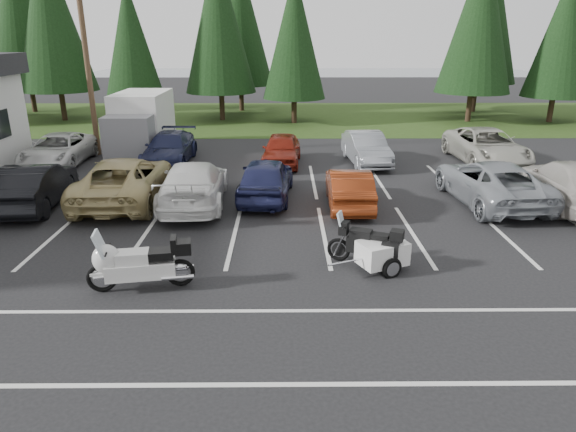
{
  "coord_description": "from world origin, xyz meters",
  "views": [
    {
      "loc": [
        -0.7,
        -13.36,
        5.72
      ],
      "look_at": [
        -0.59,
        -0.5,
        1.14
      ],
      "focal_mm": 32.0,
      "sensor_mm": 36.0,
      "label": 1
    }
  ],
  "objects_px": {
    "car_near_2": "(124,180)",
    "car_near_3": "(194,184)",
    "car_near_6": "(491,182)",
    "utility_pole": "(86,57)",
    "car_near_5": "(349,188)",
    "car_far_2": "(282,149)",
    "car_far_4": "(486,146)",
    "touring_motorcycle": "(140,259)",
    "car_near_7": "(570,183)",
    "car_far_1": "(169,148)",
    "car_far_0": "(58,150)",
    "adventure_motorcycle": "(366,240)",
    "car_near_4": "(266,178)",
    "box_truck": "(138,124)",
    "cargo_trailer": "(382,256)",
    "car_near_1": "(34,185)",
    "car_far_3": "(366,148)"
  },
  "relations": [
    {
      "from": "car_near_1",
      "to": "car_near_5",
      "type": "height_order",
      "value": "car_near_1"
    },
    {
      "from": "touring_motorcycle",
      "to": "car_near_7",
      "type": "bearing_deg",
      "value": 15.65
    },
    {
      "from": "car_near_2",
      "to": "adventure_motorcycle",
      "type": "relative_size",
      "value": 2.51
    },
    {
      "from": "car_near_3",
      "to": "car_far_1",
      "type": "xyz_separation_m",
      "value": [
        -2.15,
        6.19,
        -0.07
      ]
    },
    {
      "from": "car_near_3",
      "to": "car_near_7",
      "type": "xyz_separation_m",
      "value": [
        13.15,
        -0.15,
        0.02
      ]
    },
    {
      "from": "box_truck",
      "to": "car_near_3",
      "type": "xyz_separation_m",
      "value": [
        4.14,
        -8.56,
        -0.68
      ]
    },
    {
      "from": "car_near_5",
      "to": "car_far_2",
      "type": "xyz_separation_m",
      "value": [
        -2.37,
        6.12,
        0.03
      ]
    },
    {
      "from": "car_near_2",
      "to": "car_far_2",
      "type": "bearing_deg",
      "value": -137.7
    },
    {
      "from": "car_far_1",
      "to": "car_far_0",
      "type": "bearing_deg",
      "value": -175.95
    },
    {
      "from": "car_near_4",
      "to": "car_far_0",
      "type": "xyz_separation_m",
      "value": [
        -9.69,
        5.24,
        -0.07
      ]
    },
    {
      "from": "car_near_3",
      "to": "adventure_motorcycle",
      "type": "bearing_deg",
      "value": 133.19
    },
    {
      "from": "car_far_3",
      "to": "cargo_trailer",
      "type": "bearing_deg",
      "value": -101.67
    },
    {
      "from": "car_near_6",
      "to": "car_near_4",
      "type": "bearing_deg",
      "value": -8.07
    },
    {
      "from": "car_far_4",
      "to": "touring_motorcycle",
      "type": "relative_size",
      "value": 2.04
    },
    {
      "from": "utility_pole",
      "to": "car_far_2",
      "type": "xyz_separation_m",
      "value": [
        9.2,
        -2.15,
        -4.0
      ]
    },
    {
      "from": "car_near_6",
      "to": "car_far_3",
      "type": "bearing_deg",
      "value": -63.32
    },
    {
      "from": "car_near_1",
      "to": "car_far_4",
      "type": "xyz_separation_m",
      "value": [
        18.05,
        6.3,
        0.01
      ]
    },
    {
      "from": "car_near_2",
      "to": "car_near_3",
      "type": "xyz_separation_m",
      "value": [
        2.54,
        -0.41,
        -0.03
      ]
    },
    {
      "from": "box_truck",
      "to": "car_far_0",
      "type": "height_order",
      "value": "box_truck"
    },
    {
      "from": "car_far_4",
      "to": "touring_motorcycle",
      "type": "bearing_deg",
      "value": -137.81
    },
    {
      "from": "car_near_2",
      "to": "cargo_trailer",
      "type": "distance_m",
      "value": 10.05
    },
    {
      "from": "utility_pole",
      "to": "adventure_motorcycle",
      "type": "bearing_deg",
      "value": -49.01
    },
    {
      "from": "car_far_1",
      "to": "car_near_2",
      "type": "bearing_deg",
      "value": -92.71
    },
    {
      "from": "car_near_4",
      "to": "cargo_trailer",
      "type": "distance_m",
      "value": 6.87
    },
    {
      "from": "car_far_3",
      "to": "car_far_0",
      "type": "bearing_deg",
      "value": 175.36
    },
    {
      "from": "car_near_2",
      "to": "car_near_3",
      "type": "relative_size",
      "value": 1.09
    },
    {
      "from": "adventure_motorcycle",
      "to": "touring_motorcycle",
      "type": "bearing_deg",
      "value": -144.2
    },
    {
      "from": "car_near_4",
      "to": "car_near_5",
      "type": "bearing_deg",
      "value": 167.03
    },
    {
      "from": "touring_motorcycle",
      "to": "cargo_trailer",
      "type": "distance_m",
      "value": 5.95
    },
    {
      "from": "car_near_5",
      "to": "car_far_0",
      "type": "distance_m",
      "value": 14.03
    },
    {
      "from": "car_near_6",
      "to": "touring_motorcycle",
      "type": "height_order",
      "value": "car_near_6"
    },
    {
      "from": "car_far_1",
      "to": "car_far_3",
      "type": "bearing_deg",
      "value": 0.29
    },
    {
      "from": "car_near_3",
      "to": "car_near_4",
      "type": "distance_m",
      "value": 2.6
    },
    {
      "from": "car_near_6",
      "to": "utility_pole",
      "type": "bearing_deg",
      "value": -29.57
    },
    {
      "from": "car_near_1",
      "to": "car_far_2",
      "type": "xyz_separation_m",
      "value": [
        8.53,
        6.08,
        -0.07
      ]
    },
    {
      "from": "car_far_1",
      "to": "cargo_trailer",
      "type": "relative_size",
      "value": 2.82
    },
    {
      "from": "touring_motorcycle",
      "to": "adventure_motorcycle",
      "type": "xyz_separation_m",
      "value": [
        5.48,
        1.29,
        -0.06
      ]
    },
    {
      "from": "car_far_2",
      "to": "car_near_7",
      "type": "bearing_deg",
      "value": -26.98
    },
    {
      "from": "car_near_1",
      "to": "car_far_0",
      "type": "height_order",
      "value": "car_near_1"
    },
    {
      "from": "cargo_trailer",
      "to": "utility_pole",
      "type": "bearing_deg",
      "value": 107.54
    },
    {
      "from": "car_far_1",
      "to": "car_far_4",
      "type": "distance_m",
      "value": 14.72
    },
    {
      "from": "box_truck",
      "to": "car_far_1",
      "type": "xyz_separation_m",
      "value": [
        1.99,
        -2.37,
        -0.75
      ]
    },
    {
      "from": "car_far_4",
      "to": "touring_motorcycle",
      "type": "xyz_separation_m",
      "value": [
        -12.78,
        -12.48,
        -0.02
      ]
    },
    {
      "from": "car_near_2",
      "to": "car_near_4",
      "type": "height_order",
      "value": "car_near_2"
    },
    {
      "from": "car_near_7",
      "to": "car_far_2",
      "type": "xyz_separation_m",
      "value": [
        -10.09,
        6.06,
        -0.09
      ]
    },
    {
      "from": "adventure_motorcycle",
      "to": "car_far_1",
      "type": "bearing_deg",
      "value": 145.99
    },
    {
      "from": "car_near_3",
      "to": "utility_pole",
      "type": "bearing_deg",
      "value": -55.62
    },
    {
      "from": "car_near_6",
      "to": "car_far_2",
      "type": "distance_m",
      "value": 9.4
    },
    {
      "from": "touring_motorcycle",
      "to": "car_near_3",
      "type": "bearing_deg",
      "value": 78.85
    },
    {
      "from": "car_near_3",
      "to": "car_far_4",
      "type": "distance_m",
      "value": 13.98
    }
  ]
}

